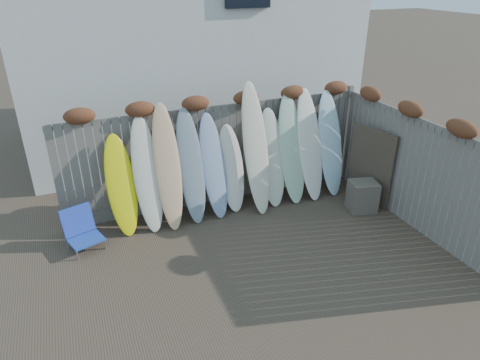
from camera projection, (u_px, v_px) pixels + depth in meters
name	position (u px, v px, depth m)	size (l,w,h in m)	color
ground	(268.00, 266.00, 6.85)	(80.00, 80.00, 0.00)	#493A2D
back_fence	(220.00, 146.00, 8.34)	(6.05, 0.28, 2.24)	slate
right_fence	(416.00, 166.00, 7.57)	(0.28, 4.40, 2.24)	slate
house	(180.00, 16.00, 11.01)	(8.50, 5.50, 6.33)	silver
beach_chair	(82.00, 230.00, 7.23)	(0.67, 0.70, 0.70)	#2449B5
wooden_crate	(362.00, 196.00, 8.35)	(0.52, 0.43, 0.60)	#423C32
lattice_panel	(370.00, 166.00, 8.48)	(0.04, 1.03, 1.54)	brown
surfboard_0	(121.00, 186.00, 7.47)	(0.50, 0.07, 1.84)	#FBEF09
surfboard_1	(147.00, 175.00, 7.55)	(0.48, 0.07, 2.11)	silver
surfboard_2	(168.00, 168.00, 7.61)	(0.46, 0.07, 2.31)	#E6A86F
surfboard_3	(191.00, 167.00, 7.82)	(0.47, 0.07, 2.16)	gray
surfboard_4	(214.00, 166.00, 7.99)	(0.47, 0.07, 2.02)	#8499BC
surfboard_5	(231.00, 169.00, 8.24)	(0.49, 0.07, 1.72)	white
surfboard_6	(256.00, 149.00, 8.09)	(0.49, 0.07, 2.55)	beige
surfboard_7	(272.00, 158.00, 8.41)	(0.52, 0.07, 1.97)	beige
surfboard_8	(292.00, 150.00, 8.50)	(0.54, 0.07, 2.21)	#B0CEB1
surfboard_9	(310.00, 146.00, 8.60)	(0.53, 0.07, 2.29)	white
surfboard_10	(330.00, 144.00, 8.81)	(0.53, 0.07, 2.19)	silver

